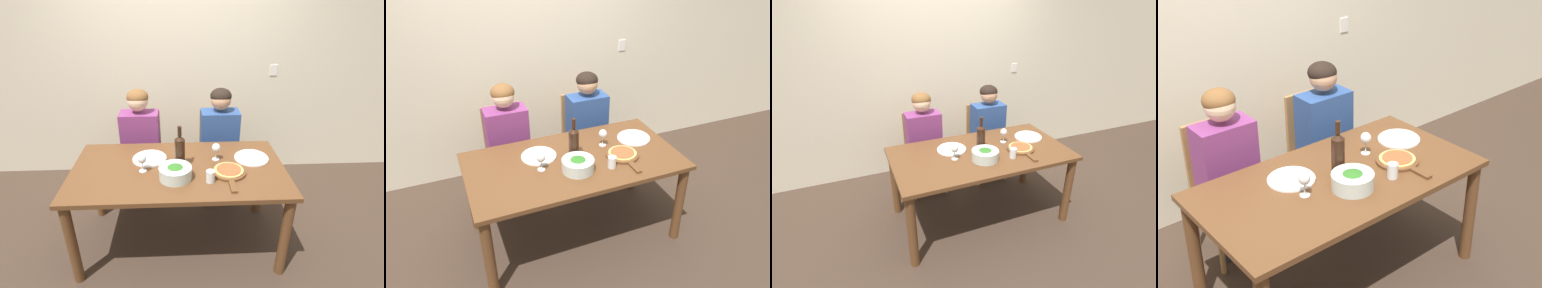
# 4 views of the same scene
# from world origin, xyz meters

# --- Properties ---
(ground_plane) EXTENTS (40.00, 40.00, 0.00)m
(ground_plane) POSITION_xyz_m (0.00, 0.00, 0.00)
(ground_plane) COLOR #3D2D23
(back_wall) EXTENTS (10.00, 0.06, 2.70)m
(back_wall) POSITION_xyz_m (0.00, 1.31, 1.35)
(back_wall) COLOR beige
(back_wall) RESTS_ON ground
(dining_table) EXTENTS (1.72, 0.91, 0.77)m
(dining_table) POSITION_xyz_m (0.00, 0.00, 0.66)
(dining_table) COLOR brown
(dining_table) RESTS_ON ground
(chair_left) EXTENTS (0.42, 0.42, 0.93)m
(chair_left) POSITION_xyz_m (-0.38, 0.80, 0.50)
(chair_left) COLOR #9E7042
(chair_left) RESTS_ON ground
(chair_right) EXTENTS (0.42, 0.42, 0.93)m
(chair_right) POSITION_xyz_m (0.42, 0.80, 0.50)
(chair_right) COLOR #9E7042
(chair_right) RESTS_ON ground
(person_woman) EXTENTS (0.47, 0.51, 1.22)m
(person_woman) POSITION_xyz_m (-0.38, 0.68, 0.73)
(person_woman) COLOR #28282D
(person_woman) RESTS_ON ground
(person_man) EXTENTS (0.47, 0.51, 1.22)m
(person_man) POSITION_xyz_m (0.42, 0.68, 0.73)
(person_man) COLOR #28282D
(person_man) RESTS_ON ground
(wine_bottle) EXTENTS (0.08, 0.08, 0.35)m
(wine_bottle) POSITION_xyz_m (0.01, 0.03, 0.91)
(wine_bottle) COLOR black
(wine_bottle) RESTS_ON dining_table
(broccoli_bowl) EXTENTS (0.25, 0.25, 0.11)m
(broccoli_bowl) POSITION_xyz_m (-0.02, -0.15, 0.82)
(broccoli_bowl) COLOR silver
(broccoli_bowl) RESTS_ON dining_table
(dinner_plate_left) EXTENTS (0.29, 0.29, 0.02)m
(dinner_plate_left) POSITION_xyz_m (-0.24, 0.15, 0.78)
(dinner_plate_left) COLOR white
(dinner_plate_left) RESTS_ON dining_table
(dinner_plate_right) EXTENTS (0.29, 0.29, 0.02)m
(dinner_plate_right) POSITION_xyz_m (0.62, 0.12, 0.78)
(dinner_plate_right) COLOR white
(dinner_plate_right) RESTS_ON dining_table
(pizza_on_board) EXTENTS (0.27, 0.41, 0.04)m
(pizza_on_board) POSITION_xyz_m (0.39, -0.10, 0.78)
(pizza_on_board) COLOR brown
(pizza_on_board) RESTS_ON dining_table
(wine_glass_left) EXTENTS (0.07, 0.07, 0.15)m
(wine_glass_left) POSITION_xyz_m (-0.28, -0.04, 0.87)
(wine_glass_left) COLOR silver
(wine_glass_left) RESTS_ON dining_table
(wine_glass_right) EXTENTS (0.07, 0.07, 0.15)m
(wine_glass_right) POSITION_xyz_m (0.32, 0.12, 0.87)
(wine_glass_right) COLOR silver
(wine_glass_right) RESTS_ON dining_table
(water_tumbler) EXTENTS (0.07, 0.07, 0.09)m
(water_tumbler) POSITION_xyz_m (0.24, -0.21, 0.82)
(water_tumbler) COLOR silver
(water_tumbler) RESTS_ON dining_table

